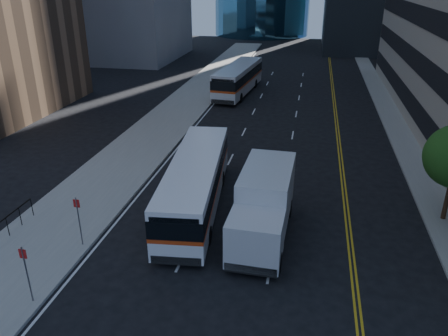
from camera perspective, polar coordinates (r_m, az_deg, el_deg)
name	(u,v)px	position (r m, az deg, el deg)	size (l,w,h in m)	color
ground	(252,298)	(18.26, 3.68, -16.63)	(160.00, 160.00, 0.00)	black
sidewalk_west	(180,110)	(42.33, -5.79, 7.60)	(5.00, 90.00, 0.15)	gray
sidewalk_east	(394,122)	(41.21, 21.28, 5.62)	(2.00, 90.00, 0.15)	gray
bus_front	(195,183)	(23.62, -3.75, -1.95)	(3.58, 11.43, 2.90)	white
bus_rear	(238,78)	(48.16, 1.90, 11.62)	(3.66, 11.88, 3.02)	silver
box_truck	(264,205)	(21.10, 5.21, -4.87)	(2.57, 6.95, 3.29)	silver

